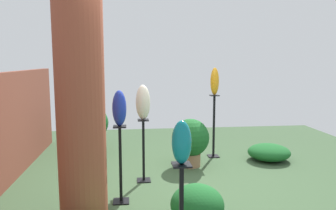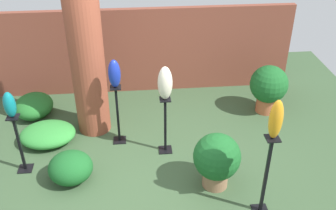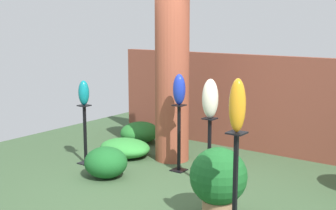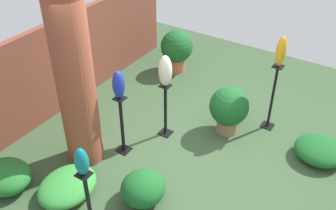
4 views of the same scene
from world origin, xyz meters
The scene contains 16 objects.
ground_plane centered at (0.00, 0.00, 0.00)m, with size 8.00×8.00×0.00m, color #385133.
brick_wall_back centered at (0.00, 2.58, 0.81)m, with size 5.60×0.12×1.61m, color brown.
brick_pillar centered at (-0.86, 1.33, 1.32)m, with size 0.53×0.53×2.64m, color brown.
pedestal_ivory centered at (0.26, 0.62, 0.42)m, with size 0.20×0.20×0.93m.
pedestal_cobalt centered at (-0.45, 0.93, 0.44)m, with size 0.20×0.20×0.98m.
pedestal_teal centered at (-1.80, 0.37, 0.41)m, with size 0.20×0.20×0.91m.
pedestal_amber centered at (1.35, -0.73, 0.53)m, with size 0.20×0.20×1.16m.
art_vase_ivory centered at (0.26, 0.62, 1.18)m, with size 0.21×0.21×0.51m, color beige.
art_vase_cobalt centered at (-0.45, 0.93, 1.20)m, with size 0.18×0.17×0.44m, color #192D9E.
art_vase_teal centered at (-1.80, 0.37, 1.10)m, with size 0.16×0.17×0.37m, color #0F727A.
art_vase_amber centered at (1.35, -0.73, 1.41)m, with size 0.15×0.16×0.50m, color orange.
potted_plant_front_left centered at (0.87, -0.20, 0.46)m, with size 0.64×0.64×0.81m.
potted_plant_walkway_edge centered at (2.13, 1.57, 0.50)m, with size 0.65×0.65×0.87m.
foliage_bed_east centered at (-1.57, 1.01, 0.14)m, with size 0.86×0.71×0.29m, color #338C38.
foliage_bed_west centered at (-1.10, 0.08, 0.22)m, with size 0.61×0.59×0.43m, color #195923.
foliage_bed_center centered at (-1.93, 1.82, 0.19)m, with size 0.66×0.74×0.38m, color #236B28.
Camera 2 is at (-0.15, -4.15, 3.80)m, focal length 42.00 mm.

